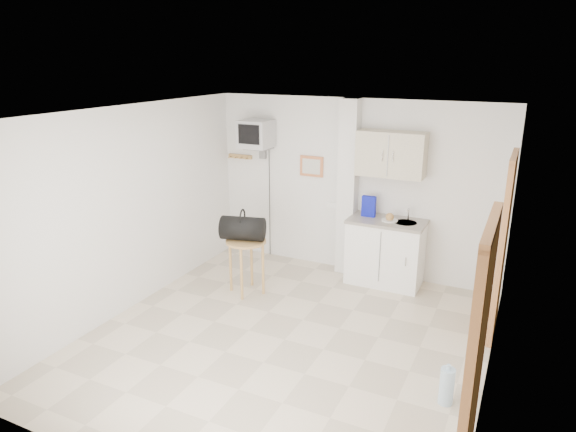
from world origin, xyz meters
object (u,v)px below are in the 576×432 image
at_px(round_table, 246,249).
at_px(duffel_bag, 243,228).
at_px(crt_television, 256,135).
at_px(water_bottle, 447,386).

relative_size(round_table, duffel_bag, 1.19).
bearing_deg(duffel_bag, round_table, -17.08).
bearing_deg(crt_television, water_bottle, -36.07).
relative_size(crt_television, round_table, 2.90).
relative_size(crt_television, duffel_bag, 3.46).
height_order(crt_television, duffel_bag, crt_television).
relative_size(crt_television, water_bottle, 5.39).
bearing_deg(water_bottle, round_table, 156.33).
height_order(crt_television, round_table, crt_television).
bearing_deg(round_table, water_bottle, -23.67).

